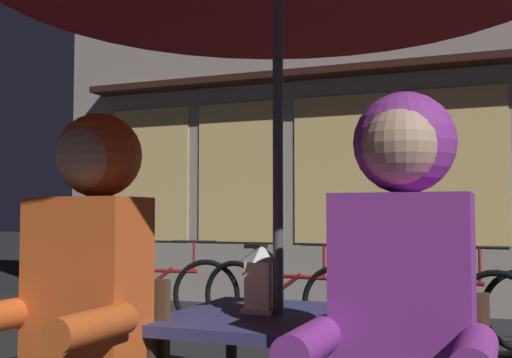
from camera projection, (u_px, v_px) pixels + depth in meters
cafe_table at (278, 345)px, 2.15m from camera, size 0.72×0.72×0.74m
lantern at (261, 277)px, 2.20m from camera, size 0.11×0.11×0.23m
person_left_hooded at (83, 290)px, 1.94m from camera, size 0.45×0.56×1.40m
person_right_hooded at (402, 307)px, 1.59m from camera, size 0.45×0.56×1.40m
shopfront_building at (455, 37)px, 7.22m from camera, size 10.00×0.93×6.20m
bicycle_nearest at (155, 291)px, 6.09m from camera, size 1.67×0.24×0.84m
bicycle_second at (283, 299)px, 5.55m from camera, size 1.66×0.34×0.84m
bicycle_third at (430, 306)px, 5.12m from camera, size 1.66×0.38×0.84m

